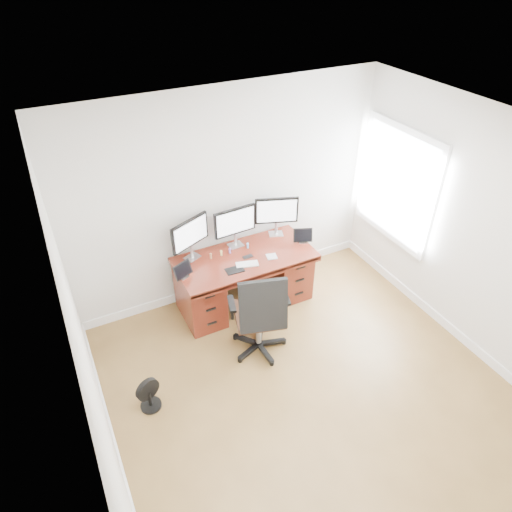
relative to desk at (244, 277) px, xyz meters
name	(u,v)px	position (x,y,z in m)	size (l,w,h in m)	color
ground	(322,407)	(0.00, -1.83, -0.40)	(4.50, 4.50, 0.00)	brown
back_wall	(228,197)	(0.00, 0.42, 0.95)	(4.00, 0.10, 2.70)	silver
right_wall	(489,244)	(2.00, -1.72, 0.95)	(0.10, 4.50, 2.70)	silver
desk	(244,277)	(0.00, 0.00, 0.00)	(1.70, 0.80, 0.75)	#5E1F12
office_chair	(260,327)	(-0.22, -0.85, -0.02)	(0.76, 0.76, 1.16)	black
floor_fan	(149,395)	(-1.56, -1.03, -0.22)	(0.25, 0.22, 0.37)	black
monitor_left	(190,234)	(-0.58, 0.24, 0.68)	(0.52, 0.26, 0.53)	silver
monitor_center	(235,223)	(0.00, 0.24, 0.68)	(0.55, 0.15, 0.53)	silver
monitor_right	(277,212)	(0.58, 0.24, 0.68)	(0.53, 0.22, 0.53)	silver
tablet_left	(183,271)	(-0.80, -0.08, 0.43)	(0.25, 0.16, 0.19)	silver
tablet_right	(303,237)	(0.80, -0.08, 0.43)	(0.25, 0.16, 0.19)	silver
keyboard	(247,264)	(-0.05, -0.19, 0.36)	(0.27, 0.11, 0.01)	silver
trackpad	(272,257)	(0.29, -0.19, 0.35)	(0.12, 0.12, 0.01)	#B7BABE
drawing_tablet	(235,270)	(-0.23, -0.23, 0.35)	(0.21, 0.14, 0.01)	black
phone	(248,257)	(0.03, -0.05, 0.35)	(0.13, 0.06, 0.01)	black
figurine_brown	(211,256)	(-0.39, 0.12, 0.39)	(0.03, 0.03, 0.08)	brown
figurine_yellow	(221,253)	(-0.25, 0.12, 0.39)	(0.03, 0.03, 0.08)	#CCBE66
figurine_purple	(230,250)	(-0.13, 0.12, 0.39)	(0.03, 0.03, 0.08)	#9B72D7
figurine_blue	(248,245)	(0.11, 0.12, 0.39)	(0.03, 0.03, 0.08)	#65A8F0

